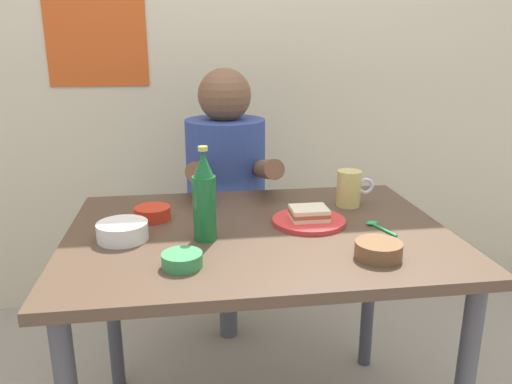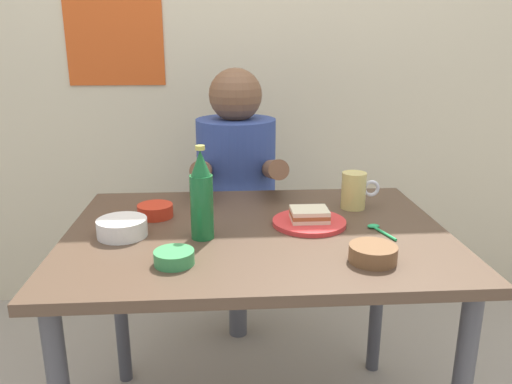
{
  "view_description": "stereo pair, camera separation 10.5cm",
  "coord_description": "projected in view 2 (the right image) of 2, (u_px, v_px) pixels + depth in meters",
  "views": [
    {
      "loc": [
        -0.2,
        -1.35,
        1.27
      ],
      "look_at": [
        0.0,
        0.05,
        0.84
      ],
      "focal_mm": 35.24,
      "sensor_mm": 36.0,
      "label": 1
    },
    {
      "loc": [
        -0.1,
        -1.36,
        1.27
      ],
      "look_at": [
        0.0,
        0.05,
        0.84
      ],
      "focal_mm": 35.24,
      "sensor_mm": 36.0,
      "label": 2
    }
  ],
  "objects": [
    {
      "name": "wall_back",
      "position": [
        241.0,
        34.0,
        2.3
      ],
      "size": [
        4.4,
        0.09,
        2.6
      ],
      "color": "beige",
      "rests_on": "ground"
    },
    {
      "name": "dining_table",
      "position": [
        257.0,
        259.0,
        1.49
      ],
      "size": [
        1.1,
        0.8,
        0.74
      ],
      "color": "#4C3828",
      "rests_on": "ground"
    },
    {
      "name": "stool",
      "position": [
        237.0,
        262.0,
        2.17
      ],
      "size": [
        0.34,
        0.34,
        0.45
      ],
      "color": "#4C4C51",
      "rests_on": "ground"
    },
    {
      "name": "person_seated",
      "position": [
        236.0,
        170.0,
        2.04
      ],
      "size": [
        0.33,
        0.56,
        0.72
      ],
      "color": "#33478C",
      "rests_on": "stool"
    },
    {
      "name": "plate_orange",
      "position": [
        309.0,
        222.0,
        1.5
      ],
      "size": [
        0.22,
        0.22,
        0.01
      ],
      "primitive_type": "cylinder",
      "color": "red",
      "rests_on": "dining_table"
    },
    {
      "name": "sandwich",
      "position": [
        309.0,
        214.0,
        1.49
      ],
      "size": [
        0.11,
        0.09,
        0.04
      ],
      "color": "beige",
      "rests_on": "plate_orange"
    },
    {
      "name": "beer_mug",
      "position": [
        354.0,
        190.0,
        1.64
      ],
      "size": [
        0.13,
        0.08,
        0.12
      ],
      "color": "#D1BC66",
      "rests_on": "dining_table"
    },
    {
      "name": "beer_bottle",
      "position": [
        202.0,
        197.0,
        1.37
      ],
      "size": [
        0.06,
        0.06,
        0.26
      ],
      "color": "#19602D",
      "rests_on": "dining_table"
    },
    {
      "name": "sauce_bowl_chili",
      "position": [
        155.0,
        210.0,
        1.56
      ],
      "size": [
        0.11,
        0.11,
        0.04
      ],
      "color": "red",
      "rests_on": "dining_table"
    },
    {
      "name": "condiment_bowl_brown",
      "position": [
        373.0,
        253.0,
        1.25
      ],
      "size": [
        0.12,
        0.12,
        0.04
      ],
      "color": "brown",
      "rests_on": "dining_table"
    },
    {
      "name": "rice_bowl_white",
      "position": [
        122.0,
        227.0,
        1.41
      ],
      "size": [
        0.14,
        0.14,
        0.05
      ],
      "color": "silver",
      "rests_on": "dining_table"
    },
    {
      "name": "dip_bowl_green",
      "position": [
        174.0,
        257.0,
        1.23
      ],
      "size": [
        0.1,
        0.1,
        0.03
      ],
      "color": "#388C4C",
      "rests_on": "dining_table"
    },
    {
      "name": "spoon",
      "position": [
        378.0,
        229.0,
        1.45
      ],
      "size": [
        0.05,
        0.12,
        0.01
      ],
      "color": "#26A559",
      "rests_on": "dining_table"
    }
  ]
}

